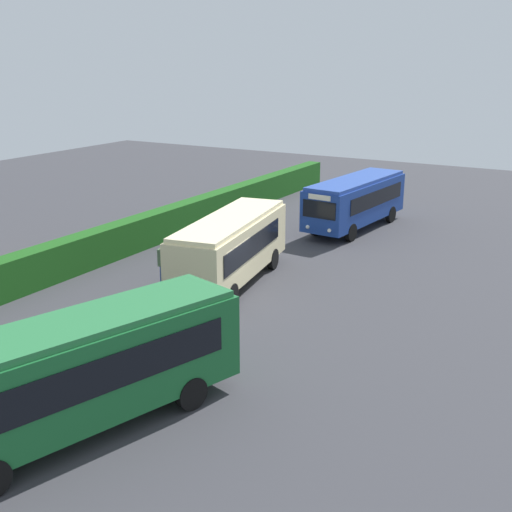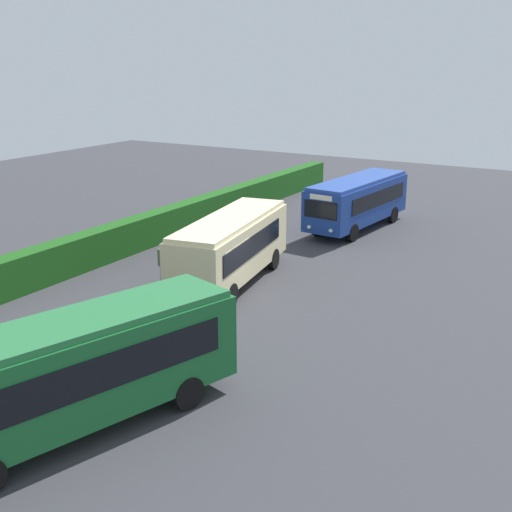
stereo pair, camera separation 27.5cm
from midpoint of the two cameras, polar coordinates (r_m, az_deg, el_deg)
name	(u,v)px [view 2 (the right image)]	position (r m, az deg, el deg)	size (l,w,h in m)	color
ground_plane	(232,300)	(27.62, -1.83, -3.88)	(80.66, 80.66, 0.00)	#38383D
bus_green	(73,369)	(18.28, -15.18, -9.50)	(9.75, 4.97, 3.25)	#19602D
bus_cream	(231,246)	(29.13, -1.93, 0.91)	(8.93, 3.82, 3.07)	beige
bus_blue	(357,200)	(39.14, 9.02, 4.84)	(8.88, 3.21, 3.01)	navy
person_left	(164,263)	(29.47, -7.73, -0.62)	(0.39, 0.55, 1.90)	#334C8C
person_center	(336,199)	(43.41, 7.19, 4.95)	(0.49, 0.26, 1.70)	maroon
hedge_row	(83,252)	(32.44, -14.57, 0.35)	(52.33, 1.03, 1.71)	#1C5619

